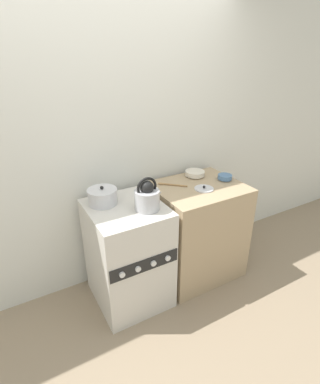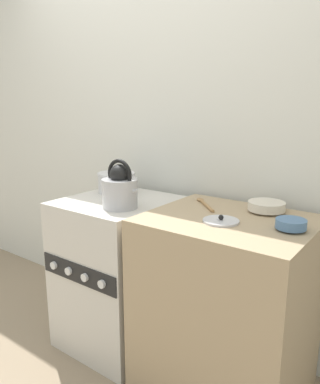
{
  "view_description": "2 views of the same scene",
  "coord_description": "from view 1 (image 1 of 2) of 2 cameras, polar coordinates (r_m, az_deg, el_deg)",
  "views": [
    {
      "loc": [
        -0.79,
        -1.61,
        2.02
      ],
      "look_at": [
        0.29,
        0.29,
        0.98
      ],
      "focal_mm": 28.0,
      "sensor_mm": 36.0,
      "label": 1
    },
    {
      "loc": [
        1.47,
        -1.24,
        1.45
      ],
      "look_at": [
        0.29,
        0.36,
        0.99
      ],
      "focal_mm": 35.0,
      "sensor_mm": 36.0,
      "label": 2
    }
  ],
  "objects": [
    {
      "name": "counter",
      "position": [
        2.9,
        6.95,
        -7.22
      ],
      "size": [
        0.78,
        0.66,
        0.93
      ],
      "color": "tan",
      "rests_on": "ground_plane"
    },
    {
      "name": "enamel_bowl",
      "position": [
        2.88,
        6.68,
        3.56
      ],
      "size": [
        0.18,
        0.18,
        0.05
      ],
      "color": "beige",
      "rests_on": "counter"
    },
    {
      "name": "cooking_pot",
      "position": [
        2.41,
        -10.88,
        -0.84
      ],
      "size": [
        0.23,
        0.23,
        0.15
      ],
      "color": "silver",
      "rests_on": "stove"
    },
    {
      "name": "ground_plane",
      "position": [
        2.7,
        -2.59,
        -23.1
      ],
      "size": [
        12.0,
        12.0,
        0.0
      ],
      "primitive_type": "plane",
      "color": "gray"
    },
    {
      "name": "small_ceramic_bowl",
      "position": [
        2.84,
        12.26,
        2.81
      ],
      "size": [
        0.13,
        0.13,
        0.05
      ],
      "color": "#4C729E",
      "rests_on": "counter"
    },
    {
      "name": "loose_pot_lid",
      "position": [
        2.62,
        8.38,
        0.65
      ],
      "size": [
        0.17,
        0.17,
        0.03
      ],
      "color": "silver",
      "rests_on": "counter"
    },
    {
      "name": "wall_back",
      "position": [
        2.58,
        -10.64,
        7.62
      ],
      "size": [
        7.0,
        0.06,
        2.5
      ],
      "color": "silver",
      "rests_on": "ground_plane"
    },
    {
      "name": "stove",
      "position": [
        2.6,
        -6.07,
        -11.72
      ],
      "size": [
        0.59,
        0.66,
        0.91
      ],
      "color": "beige",
      "rests_on": "ground_plane"
    },
    {
      "name": "wooden_spoon",
      "position": [
        2.67,
        1.88,
        1.45
      ],
      "size": [
        0.21,
        0.21,
        0.02
      ],
      "color": "#A37A4C",
      "rests_on": "counter"
    },
    {
      "name": "kettle",
      "position": [
        2.27,
        -2.44,
        -0.97
      ],
      "size": [
        0.24,
        0.19,
        0.26
      ],
      "color": "#B2B2B7",
      "rests_on": "stove"
    }
  ]
}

